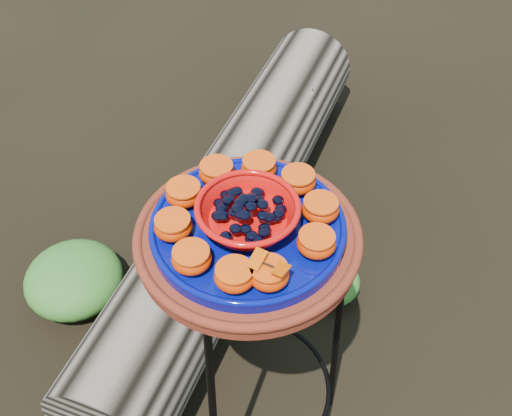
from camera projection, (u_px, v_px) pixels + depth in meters
ground at (250, 414)px, 1.72m from camera, size 60.00×60.00×0.00m
plant_stand at (249, 344)px, 1.47m from camera, size 0.44×0.44×0.70m
terracotta_saucer at (248, 239)px, 1.20m from camera, size 0.42×0.42×0.03m
cobalt_plate at (248, 229)px, 1.18m from camera, size 0.36×0.36×0.02m
red_bowl at (248, 215)px, 1.16m from camera, size 0.18×0.18×0.05m
glass_gems at (248, 201)px, 1.13m from camera, size 0.14×0.14×0.02m
orange_half_0 at (269, 274)px, 1.07m from camera, size 0.07×0.07×0.04m
orange_half_1 at (316, 243)px, 1.12m from camera, size 0.07×0.07×0.04m
orange_half_2 at (320, 209)px, 1.18m from camera, size 0.07×0.07×0.04m
orange_half_3 at (298, 181)px, 1.23m from camera, size 0.07×0.07×0.04m
orange_half_4 at (259, 168)px, 1.25m from camera, size 0.07×0.07×0.04m
orange_half_5 at (217, 172)px, 1.24m from camera, size 0.07×0.07×0.04m
orange_half_6 at (184, 194)px, 1.20m from camera, size 0.07×0.07×0.04m
orange_half_7 at (173, 226)px, 1.15m from camera, size 0.07×0.07×0.04m
orange_half_8 at (192, 258)px, 1.10m from camera, size 0.07×0.07×0.04m
orange_half_9 at (235, 276)px, 1.07m from camera, size 0.07×0.07×0.04m
butterfly at (269, 265)px, 1.05m from camera, size 0.09×0.08×0.01m
driftwood_log at (233, 201)px, 2.06m from camera, size 1.67×1.20×0.31m
foliage_left at (124, 406)px, 1.68m from camera, size 0.23×0.23×0.12m
foliage_right at (330, 280)px, 1.97m from camera, size 0.19×0.19×0.09m
foliage_back at (73, 278)px, 1.95m from camera, size 0.30×0.30×0.15m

